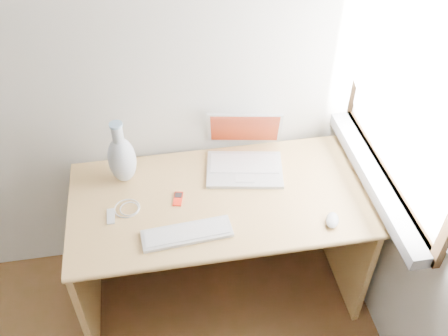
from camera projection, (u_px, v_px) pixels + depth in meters
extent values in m
cube|color=white|center=(417.00, 72.00, 1.86)|extent=(0.01, 0.90, 1.00)
cube|color=gray|center=(374.00, 177.00, 2.21)|extent=(0.10, 0.96, 0.06)
cube|color=white|center=(400.00, 67.00, 1.83)|extent=(0.02, 0.84, 0.92)
cube|color=#DEB46C|center=(219.00, 199.00, 2.25)|extent=(1.33, 0.67, 0.03)
cube|color=#DEB46C|center=(86.00, 266.00, 2.40)|extent=(0.03, 0.63, 0.68)
cube|color=#DEB46C|center=(344.00, 231.00, 2.57)|extent=(0.03, 0.63, 0.68)
cube|color=#DEB46C|center=(210.00, 187.00, 2.64)|extent=(1.28, 0.03, 0.44)
cube|color=silver|center=(245.00, 170.00, 2.36)|extent=(0.39, 0.31, 0.02)
cube|color=white|center=(245.00, 168.00, 2.35)|extent=(0.34, 0.19, 0.00)
cube|color=silver|center=(240.00, 134.00, 2.37)|extent=(0.36, 0.15, 0.23)
cube|color=#9A3010|center=(240.00, 134.00, 2.37)|extent=(0.33, 0.13, 0.20)
cube|color=silver|center=(187.00, 234.00, 2.07)|extent=(0.38, 0.14, 0.02)
cube|color=white|center=(187.00, 232.00, 2.06)|extent=(0.36, 0.11, 0.00)
ellipsoid|color=silver|center=(332.00, 220.00, 2.11)|extent=(0.09, 0.11, 0.03)
cube|color=red|center=(178.00, 199.00, 2.22)|extent=(0.06, 0.09, 0.01)
cube|color=black|center=(178.00, 198.00, 2.22)|extent=(0.04, 0.04, 0.00)
torus|color=silver|center=(127.00, 208.00, 2.18)|extent=(0.11, 0.11, 0.01)
cube|color=silver|center=(111.00, 216.00, 2.14)|extent=(0.03, 0.09, 0.01)
ellipsoid|color=silver|center=(122.00, 160.00, 2.24)|extent=(0.13, 0.13, 0.24)
cylinder|color=silver|center=(117.00, 134.00, 2.14)|extent=(0.05, 0.05, 0.10)
cylinder|color=#81AACE|center=(116.00, 125.00, 2.11)|extent=(0.06, 0.06, 0.01)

